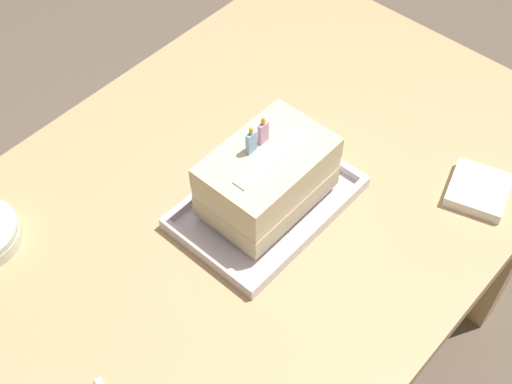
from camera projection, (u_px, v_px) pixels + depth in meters
ground_plane at (249, 376)px, 1.73m from camera, size 8.00×8.00×0.00m
dining_table at (246, 233)px, 1.25m from camera, size 1.18×0.78×0.71m
foil_tray at (267, 204)px, 1.16m from camera, size 0.30×0.20×0.02m
birthday_cake at (267, 177)px, 1.11m from camera, size 0.21×0.13×0.16m
napkin_pile at (478, 190)px, 1.18m from camera, size 0.12×0.12×0.02m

